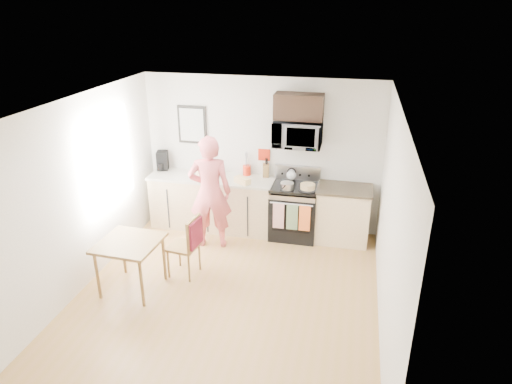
% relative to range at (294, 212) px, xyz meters
% --- Properties ---
extents(floor, '(4.60, 4.60, 0.00)m').
position_rel_range_xyz_m(floor, '(-0.63, -1.98, -0.44)').
color(floor, '#A37A3F').
rests_on(floor, ground).
extents(back_wall, '(4.00, 0.04, 2.60)m').
position_rel_range_xyz_m(back_wall, '(-0.63, 0.32, 0.86)').
color(back_wall, beige).
rests_on(back_wall, floor).
extents(front_wall, '(4.00, 0.04, 2.60)m').
position_rel_range_xyz_m(front_wall, '(-0.63, -4.28, 0.86)').
color(front_wall, beige).
rests_on(front_wall, floor).
extents(left_wall, '(0.04, 4.60, 2.60)m').
position_rel_range_xyz_m(left_wall, '(-2.63, -1.98, 0.86)').
color(left_wall, beige).
rests_on(left_wall, floor).
extents(right_wall, '(0.04, 4.60, 2.60)m').
position_rel_range_xyz_m(right_wall, '(1.37, -1.98, 0.86)').
color(right_wall, beige).
rests_on(right_wall, floor).
extents(ceiling, '(4.00, 4.60, 0.04)m').
position_rel_range_xyz_m(ceiling, '(-0.63, -1.98, 2.16)').
color(ceiling, white).
rests_on(ceiling, back_wall).
extents(window, '(0.06, 1.40, 1.50)m').
position_rel_range_xyz_m(window, '(-2.59, -1.18, 1.11)').
color(window, silver).
rests_on(window, left_wall).
extents(cabinet_left, '(2.10, 0.60, 0.90)m').
position_rel_range_xyz_m(cabinet_left, '(-1.43, 0.02, 0.01)').
color(cabinet_left, tan).
rests_on(cabinet_left, floor).
extents(countertop_left, '(2.14, 0.64, 0.04)m').
position_rel_range_xyz_m(countertop_left, '(-1.43, 0.02, 0.48)').
color(countertop_left, beige).
rests_on(countertop_left, cabinet_left).
extents(cabinet_right, '(0.84, 0.60, 0.90)m').
position_rel_range_xyz_m(cabinet_right, '(0.80, 0.02, 0.01)').
color(cabinet_right, tan).
rests_on(cabinet_right, floor).
extents(countertop_right, '(0.88, 0.64, 0.04)m').
position_rel_range_xyz_m(countertop_right, '(0.80, 0.02, 0.48)').
color(countertop_right, black).
rests_on(countertop_right, cabinet_right).
extents(range, '(0.76, 0.70, 1.16)m').
position_rel_range_xyz_m(range, '(0.00, 0.00, 0.00)').
color(range, black).
rests_on(range, floor).
extents(microwave, '(0.76, 0.51, 0.42)m').
position_rel_range_xyz_m(microwave, '(-0.00, 0.10, 1.32)').
color(microwave, '#A8A7AC').
rests_on(microwave, back_wall).
extents(upper_cabinet, '(0.76, 0.35, 0.40)m').
position_rel_range_xyz_m(upper_cabinet, '(-0.00, 0.15, 1.74)').
color(upper_cabinet, black).
rests_on(upper_cabinet, back_wall).
extents(wall_art, '(0.50, 0.04, 0.65)m').
position_rel_range_xyz_m(wall_art, '(-1.83, 0.30, 1.31)').
color(wall_art, black).
rests_on(wall_art, back_wall).
extents(wall_trivet, '(0.20, 0.02, 0.20)m').
position_rel_range_xyz_m(wall_trivet, '(-0.58, 0.31, 0.86)').
color(wall_trivet, '#A6220E').
rests_on(wall_trivet, back_wall).
extents(person, '(0.75, 0.57, 1.85)m').
position_rel_range_xyz_m(person, '(-1.26, -0.60, 0.49)').
color(person, '#C43538').
rests_on(person, floor).
extents(dining_table, '(0.78, 0.78, 0.74)m').
position_rel_range_xyz_m(dining_table, '(-1.94, -2.02, 0.21)').
color(dining_table, brown).
rests_on(dining_table, floor).
extents(chair, '(0.48, 0.44, 0.93)m').
position_rel_range_xyz_m(chair, '(-1.25, -1.53, 0.16)').
color(chair, brown).
rests_on(chair, floor).
extents(knife_block, '(0.12, 0.15, 0.22)m').
position_rel_range_xyz_m(knife_block, '(-0.53, 0.24, 0.61)').
color(knife_block, brown).
rests_on(knife_block, countertop_left).
extents(utensil_crock, '(0.14, 0.14, 0.41)m').
position_rel_range_xyz_m(utensil_crock, '(-0.86, 0.24, 0.67)').
color(utensil_crock, '#A6220E').
rests_on(utensil_crock, countertop_left).
extents(fruit_bowl, '(0.27, 0.27, 0.10)m').
position_rel_range_xyz_m(fruit_bowl, '(-1.41, 0.11, 0.54)').
color(fruit_bowl, silver).
rests_on(fruit_bowl, countertop_left).
extents(milk_carton, '(0.11, 0.11, 0.22)m').
position_rel_range_xyz_m(milk_carton, '(-1.64, 0.03, 0.62)').
color(milk_carton, tan).
rests_on(milk_carton, countertop_left).
extents(coffee_maker, '(0.23, 0.29, 0.33)m').
position_rel_range_xyz_m(coffee_maker, '(-2.38, 0.19, 0.66)').
color(coffee_maker, black).
rests_on(coffee_maker, countertop_left).
extents(bread_bag, '(0.30, 0.25, 0.10)m').
position_rel_range_xyz_m(bread_bag, '(-0.85, -0.15, 0.55)').
color(bread_bag, '#DFBD75').
rests_on(bread_bag, countertop_left).
extents(cake, '(0.29, 0.29, 0.10)m').
position_rel_range_xyz_m(cake, '(0.22, -0.16, 0.53)').
color(cake, black).
rests_on(cake, range).
extents(kettle, '(0.17, 0.17, 0.21)m').
position_rel_range_xyz_m(kettle, '(-0.09, 0.22, 0.58)').
color(kettle, silver).
rests_on(kettle, range).
extents(pot, '(0.21, 0.36, 0.11)m').
position_rel_range_xyz_m(pot, '(-0.10, -0.20, 0.54)').
color(pot, '#A8A7AC').
rests_on(pot, range).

